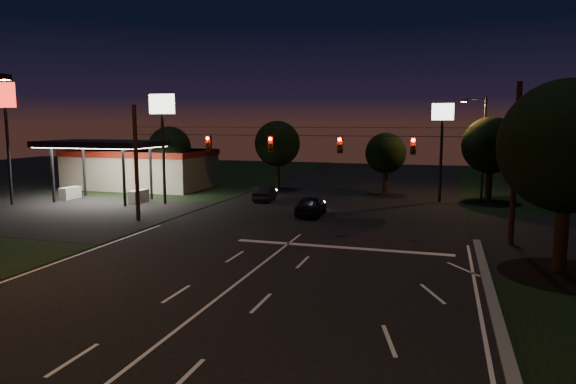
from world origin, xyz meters
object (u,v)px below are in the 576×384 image
at_px(car_oncoming_b, 265,193).
at_px(utility_pole_right, 510,244).
at_px(car_oncoming_a, 311,206).
at_px(tree_right_near, 567,148).

bearing_deg(car_oncoming_b, utility_pole_right, 142.31).
bearing_deg(car_oncoming_a, car_oncoming_b, -47.43).
bearing_deg(car_oncoming_a, utility_pole_right, 155.33).
xyz_separation_m(utility_pole_right, car_oncoming_b, (-18.65, 11.30, 0.64)).
bearing_deg(tree_right_near, utility_pole_right, 107.53).
bearing_deg(tree_right_near, car_oncoming_a, 144.56).
relative_size(tree_right_near, car_oncoming_a, 2.03).
xyz_separation_m(tree_right_near, car_oncoming_a, (-14.53, 10.34, -4.94)).
relative_size(tree_right_near, car_oncoming_b, 2.24).
relative_size(utility_pole_right, car_oncoming_b, 2.30).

